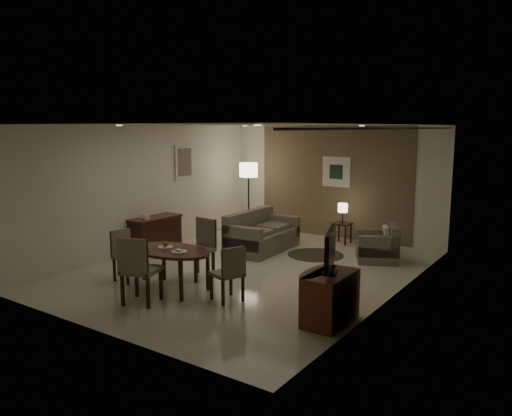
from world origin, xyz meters
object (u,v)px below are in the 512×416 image
Objects in this scene: console_desk at (156,234)px; chair_left at (128,256)px; dining_table at (172,270)px; floor_lamp at (249,199)px; tv_cabinet at (330,298)px; chair_right at (227,273)px; chair_far at (196,249)px; chair_near at (141,269)px; sofa at (263,231)px; side_table at (342,233)px; armchair at (377,243)px.

chair_left is at bearing -57.15° from console_desk.
floor_lamp is at bearing 109.18° from dining_table.
tv_cabinet is 3.76m from chair_left.
chair_right is at bearing -83.15° from chair_left.
chair_near is at bearing -76.83° from chair_far.
console_desk is 0.67× the size of sofa.
floor_lamp is at bearing -171.44° from side_table.
armchair is at bearing -174.96° from chair_right.
console_desk is at bearing 35.26° from chair_left.
console_desk is 5.11m from tv_cabinet.
chair_far is at bearing -64.40° from armchair.
chair_far is (-0.16, 1.44, -0.01)m from chair_near.
armchair is (1.05, 3.55, -0.07)m from chair_right.
chair_left is 0.50× the size of floor_lamp.
chair_left is 4.40m from floor_lamp.
chair_near reaches higher than chair_left.
dining_table is 4.23m from armchair.
chair_right is 3.71m from armchair.
tv_cabinet is at bearing -135.98° from sofa.
console_desk is at bearing -103.49° from floor_lamp.
chair_near is at bearing -178.03° from sofa.
chair_near is 5.44m from side_table.
console_desk is at bearing -66.68° from chair_near.
sofa is at bearing 94.63° from dining_table.
tv_cabinet is 4.83m from side_table.
sofa is 2.43m from armchair.
chair_right is 4.56m from side_table.
tv_cabinet is at bearing 179.76° from chair_near.
chair_far is (2.01, -0.97, 0.15)m from console_desk.
floor_lamp reaches higher than tv_cabinet.
sofa is at bearing -103.03° from armchair.
side_table is (3.01, 2.95, -0.13)m from console_desk.
chair_right is 4.93m from floor_lamp.
chair_far reaches higher than console_desk.
chair_right is at bearing -58.61° from floor_lamp.
chair_right is at bearing -21.39° from chair_far.
side_table is (-1.21, 1.00, -0.13)m from armchair.
floor_lamp reaches higher than chair_right.
floor_lamp reaches higher than console_desk.
console_desk is 1.36× the size of chair_right.
sofa is 1.01× the size of floor_lamp.
armchair reaches higher than side_table.
floor_lamp is (-0.51, 4.35, 0.45)m from chair_left.
chair_near reaches higher than chair_far.
chair_near is 1.01× the size of chair_far.
console_desk reaches higher than dining_table.
chair_far is 2.17× the size of side_table.
console_desk is 1.15× the size of chair_far.
side_table is at bearing 82.51° from chair_far.
armchair is at bearing -78.37° from sofa.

